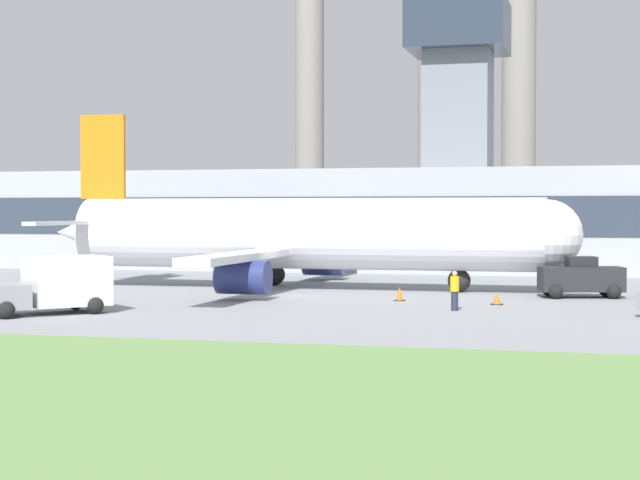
{
  "coord_description": "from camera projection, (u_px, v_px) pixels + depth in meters",
  "views": [
    {
      "loc": [
        15.91,
        -49.96,
        4.23
      ],
      "look_at": [
        1.39,
        5.0,
        2.64
      ],
      "focal_mm": 60.0,
      "sensor_mm": 36.0,
      "label": 1
    }
  ],
  "objects": [
    {
      "name": "traffic_cone_near_nose",
      "position": [
        497.0,
        299.0,
        47.72
      ],
      "size": [
        0.54,
        0.54,
        0.56
      ],
      "color": "black",
      "rests_on": "ground_plane"
    },
    {
      "name": "traffic_cone_wingtip",
      "position": [
        400.0,
        294.0,
        49.77
      ],
      "size": [
        0.48,
        0.48,
        0.66
      ],
      "color": "black",
      "rests_on": "ground_plane"
    },
    {
      "name": "smokestack_far",
      "position": [
        519.0,
        35.0,
        104.77
      ],
      "size": [
        3.86,
        3.86,
        42.54
      ],
      "color": "gray",
      "rests_on": "ground_plane"
    },
    {
      "name": "pushback_tug",
      "position": [
        581.0,
        279.0,
        51.53
      ],
      "size": [
        4.23,
        2.9,
        1.99
      ],
      "color": "#232328",
      "rests_on": "ground_plane"
    },
    {
      "name": "terminal_building",
      "position": [
        384.0,
        212.0,
        78.25
      ],
      "size": [
        60.79,
        15.14,
        19.25
      ],
      "color": "#9EA3AD",
      "rests_on": "ground_plane"
    },
    {
      "name": "smokestack_right",
      "position": [
        430.0,
        106.0,
        109.54
      ],
      "size": [
        2.77,
        2.77,
        29.7
      ],
      "color": "gray",
      "rests_on": "ground_plane"
    },
    {
      "name": "baggage_truck",
      "position": [
        52.0,
        286.0,
        43.53
      ],
      "size": [
        5.2,
        5.41,
        2.34
      ],
      "color": "gray",
      "rests_on": "ground_plane"
    },
    {
      "name": "ground_plane",
      "position": [
        267.0,
        296.0,
        52.47
      ],
      "size": [
        400.0,
        400.0,
        0.0
      ],
      "primitive_type": "plane",
      "color": "gray"
    },
    {
      "name": "airplane",
      "position": [
        299.0,
        235.0,
        57.15
      ],
      "size": [
        29.14,
        26.6,
        9.57
      ],
      "color": "silver",
      "rests_on": "ground_plane"
    },
    {
      "name": "smokestack_left",
      "position": [
        309.0,
        47.0,
        108.58
      ],
      "size": [
        3.39,
        3.39,
        41.37
      ],
      "color": "gray",
      "rests_on": "ground_plane"
    },
    {
      "name": "ground_crew_person",
      "position": [
        455.0,
        290.0,
        44.83
      ],
      "size": [
        0.47,
        0.47,
        1.68
      ],
      "color": "#23283D",
      "rests_on": "ground_plane"
    }
  ]
}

